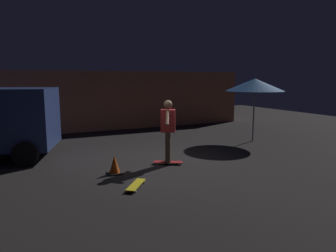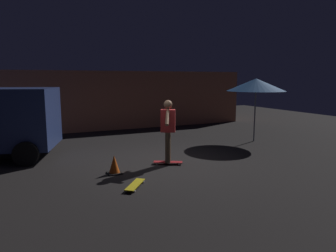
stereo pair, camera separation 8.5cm
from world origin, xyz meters
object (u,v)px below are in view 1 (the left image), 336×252
at_px(skateboard_ridden, 168,162).
at_px(patio_umbrella, 255,85).
at_px(skateboard_spare, 136,185).
at_px(traffic_cone, 115,165).
at_px(skater, 168,126).

bearing_deg(skateboard_ridden, patio_umbrella, 19.78).
xyz_separation_m(skateboard_ridden, skateboard_spare, (-1.39, -1.34, 0.00)).
distance_m(patio_umbrella, skateboard_ridden, 4.89).
bearing_deg(traffic_cone, patio_umbrella, 16.71).
relative_size(skateboard_ridden, skater, 0.47).
relative_size(patio_umbrella, skater, 1.38).
distance_m(skateboard_spare, skater, 2.17).
bearing_deg(skater, patio_umbrella, 19.78).
distance_m(patio_umbrella, skater, 4.58).
height_order(patio_umbrella, skater, patio_umbrella).
bearing_deg(skateboard_ridden, skater, 90.00).
bearing_deg(patio_umbrella, skateboard_spare, -152.98).
height_order(skater, traffic_cone, skater).
bearing_deg(skateboard_ridden, skateboard_spare, -136.11).
bearing_deg(traffic_cone, skateboard_spare, -82.53).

